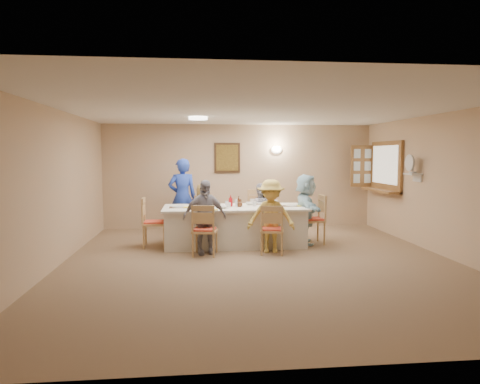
{
  "coord_description": "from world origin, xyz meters",
  "views": [
    {
      "loc": [
        -1.05,
        -6.84,
        1.77
      ],
      "look_at": [
        -0.2,
        1.4,
        1.05
      ],
      "focal_mm": 32.0,
      "sensor_mm": 36.0,
      "label": 1
    }
  ],
  "objects": [
    {
      "name": "plate_fl",
      "position": [
        -0.9,
        1.0,
        0.77
      ],
      "size": [
        0.24,
        0.24,
        0.02
      ],
      "primitive_type": "cylinder",
      "color": "white",
      "rests_on": "dining_table"
    },
    {
      "name": "diner_front_right",
      "position": [
        0.3,
        0.74,
        0.66
      ],
      "size": [
        1.03,
        0.79,
        1.33
      ],
      "primitive_type": "imported",
      "rotation": [
        0.0,
        0.0,
        -0.18
      ],
      "color": "#E9C658",
      "rests_on": "ground"
    },
    {
      "name": "chair_back_left",
      "position": [
        -0.9,
        2.22,
        0.45
      ],
      "size": [
        0.45,
        0.45,
        0.9
      ],
      "primitive_type": null,
      "rotation": [
        0.0,
        0.0,
        -0.04
      ],
      "color": "tan",
      "rests_on": "ground"
    },
    {
      "name": "bowl_b",
      "position": [
        0.04,
        1.7,
        0.79
      ],
      "size": [
        0.24,
        0.24,
        0.06
      ],
      "primitive_type": "imported",
      "rotation": [
        0.0,
        0.0,
        -0.16
      ],
      "color": "white",
      "rests_on": "dining_table"
    },
    {
      "name": "plate_le",
      "position": [
        -1.4,
        1.42,
        0.77
      ],
      "size": [
        0.25,
        0.25,
        0.02
      ],
      "primitive_type": "cylinder",
      "color": "white",
      "rests_on": "dining_table"
    },
    {
      "name": "fan_shelf",
      "position": [
        3.13,
        1.05,
        1.4
      ],
      "size": [
        0.22,
        0.36,
        0.03
      ],
      "primitive_type": "cube",
      "color": "white",
      "rests_on": "room_walls"
    },
    {
      "name": "placemat_br",
      "position": [
        0.3,
        1.84,
        0.76
      ],
      "size": [
        0.36,
        0.27,
        0.01
      ],
      "primitive_type": "cube",
      "color": "#472B19",
      "rests_on": "dining_table"
    },
    {
      "name": "napkin_fl",
      "position": [
        -0.72,
        0.95,
        0.77
      ],
      "size": [
        0.13,
        0.13,
        0.01
      ],
      "primitive_type": "cube",
      "color": "yellow",
      "rests_on": "dining_table"
    },
    {
      "name": "chair_front_right",
      "position": [
        0.3,
        0.62,
        0.45
      ],
      "size": [
        0.51,
        0.51,
        0.89
      ],
      "primitive_type": null,
      "rotation": [
        0.0,
        0.0,
        2.93
      ],
      "color": "tan",
      "rests_on": "ground"
    },
    {
      "name": "teacup_a",
      "position": [
        -1.1,
        1.13,
        0.81
      ],
      "size": [
        0.18,
        0.18,
        0.09
      ],
      "primitive_type": "imported",
      "rotation": [
        0.0,
        0.0,
        0.27
      ],
      "color": "white",
      "rests_on": "dining_table"
    },
    {
      "name": "plate_re",
      "position": [
        0.82,
        1.42,
        0.77
      ],
      "size": [
        0.26,
        0.26,
        0.02
      ],
      "primitive_type": "cylinder",
      "color": "white",
      "rests_on": "dining_table"
    },
    {
      "name": "placemat_le",
      "position": [
        -1.4,
        1.42,
        0.76
      ],
      "size": [
        0.33,
        0.24,
        0.01
      ],
      "primitive_type": "cube",
      "color": "#472B19",
      "rests_on": "dining_table"
    },
    {
      "name": "shutter_door",
      "position": [
        2.95,
        3.16,
        1.5
      ],
      "size": [
        0.55,
        0.04,
        1.0
      ],
      "primitive_type": "cube",
      "color": "olive",
      "rests_on": "room_walls"
    },
    {
      "name": "condiment_brown",
      "position": [
        -0.22,
        1.52,
        0.86
      ],
      "size": [
        0.14,
        0.14,
        0.2
      ],
      "primitive_type": "imported",
      "rotation": [
        0.0,
        0.0,
        0.3
      ],
      "color": "#532C16",
      "rests_on": "dining_table"
    },
    {
      "name": "chair_right_end",
      "position": [
        1.25,
        1.42,
        0.49
      ],
      "size": [
        0.5,
        0.5,
        0.98
      ],
      "primitive_type": null,
      "rotation": [
        0.0,
        0.0,
        -1.52
      ],
      "color": "tan",
      "rests_on": "ground"
    },
    {
      "name": "condiment_ketchup",
      "position": [
        -0.38,
        1.47,
        0.87
      ],
      "size": [
        0.12,
        0.12,
        0.23
      ],
      "primitive_type": "imported",
      "rotation": [
        0.0,
        0.0,
        -0.21
      ],
      "color": "#B20F16",
      "rests_on": "dining_table"
    },
    {
      "name": "chair_left_end",
      "position": [
        -1.85,
        1.42,
        0.48
      ],
      "size": [
        0.47,
        0.47,
        0.96
      ],
      "primitive_type": null,
      "rotation": [
        0.0,
        0.0,
        1.58
      ],
      "color": "tan",
      "rests_on": "ground"
    },
    {
      "name": "napkin_re",
      "position": [
        1.0,
        1.37,
        0.77
      ],
      "size": [
        0.15,
        0.15,
        0.01
      ],
      "primitive_type": "cube",
      "color": "yellow",
      "rests_on": "dining_table"
    },
    {
      "name": "dining_table",
      "position": [
        -0.3,
        1.42,
        0.38
      ],
      "size": [
        2.77,
        1.17,
        0.76
      ],
      "primitive_type": "cube",
      "color": "white",
      "rests_on": "ground"
    },
    {
      "name": "plate_br",
      "position": [
        0.3,
        1.84,
        0.77
      ],
      "size": [
        0.26,
        0.26,
        0.02
      ],
      "primitive_type": "cylinder",
      "color": "white",
      "rests_on": "dining_table"
    },
    {
      "name": "diner_front_left",
      "position": [
        -0.9,
        0.74,
        0.67
      ],
      "size": [
        0.91,
        0.63,
        1.33
      ],
      "primitive_type": "imported",
      "rotation": [
        0.0,
        0.0,
        0.2
      ],
      "color": "#9D9BAA",
      "rests_on": "ground"
    },
    {
      "name": "ground",
      "position": [
        0.0,
        0.0,
        0.0
      ],
      "size": [
        7.0,
        7.0,
        0.0
      ],
      "primitive_type": "plane",
      "color": "#836850"
    },
    {
      "name": "napkin_le",
      "position": [
        -1.22,
        1.37,
        0.77
      ],
      "size": [
        0.15,
        0.15,
        0.01
      ],
      "primitive_type": "cube",
      "color": "yellow",
      "rests_on": "dining_table"
    },
    {
      "name": "caregiver",
      "position": [
        -1.35,
        2.57,
        0.85
      ],
      "size": [
        0.73,
        0.58,
        1.69
      ],
      "primitive_type": "imported",
      "rotation": [
        0.0,
        0.0,
        3.29
      ],
      "color": "#2541B7",
      "rests_on": "ground"
    },
    {
      "name": "chair_front_left",
      "position": [
        -0.9,
        0.62,
        0.46
      ],
      "size": [
        0.51,
        0.51,
        0.92
      ],
      "primitive_type": null,
      "rotation": [
        0.0,
        0.0,
        2.96
      ],
      "color": "tan",
      "rests_on": "ground"
    },
    {
      "name": "diner_back_right",
      "position": [
        0.3,
        2.1,
        0.58
      ],
      "size": [
        0.68,
        0.58,
        1.17
      ],
      "primitive_type": "imported",
      "rotation": [
        0.0,
        0.0,
        3.02
      ],
      "color": "#9F9CAA",
      "rests_on": "ground"
    },
    {
      "name": "placemat_re",
      "position": [
        0.82,
        1.42,
        0.76
      ],
      "size": [
        0.33,
        0.25,
        0.01
      ],
      "primitive_type": "cube",
      "color": "#472B19",
      "rests_on": "dining_table"
    },
    {
      "name": "napkin_fr",
      "position": [
        0.48,
        0.95,
        0.77
      ],
      "size": [
        0.14,
        0.14,
        0.01
      ],
      "primitive_type": "cube",
      "color": "yellow",
      "rests_on": "dining_table"
    },
    {
      "name": "teacup_b",
      "position": [
        0.12,
        1.97,
        0.81
      ],
      "size": [
        0.15,
        0.15,
        0.09
      ],
      "primitive_type": "imported",
      "rotation": [
        0.0,
        0.0,
        -0.29
      ],
      "color": "white",
      "rests_on": "dining_table"
    },
    {
      "name": "chair_back_right",
      "position": [
        0.3,
        2.22,
        0.51
      ],
      "size": [
        0.49,
        0.49,
        1.02
      ],
      "primitive_type": null,
      "rotation": [
        0.0,
        0.0,
        0.0
      ],
      "color": "tan",
      "rests_on": "ground"
    },
    {
      "name": "plate_fr",
      "position": [
        0.3,
        1.0,
        0.77
      ],
      "size": [
        0.23,
        0.23,
        0.01
      ],
      "primitive_type": "cylinder",
      "color": "white",
      "rests_on": "dining_table"
    },
    {
      "name": "drinking_glass",
      "position": [
        -0.45,
        1.47,
        0.82
      ],
      "size": [
        0.07,
        0.07,
        0.1
      ],
      "primitive_type": "cylinder",
      "color": "silver",
      "rests_on": "dining_table"
    },
    {
      "name": "room_walls",
      "position": [
        0.0,
        0.0,
        1.51
      ],
      "size": [
        7.0,
        7.0,
        7.0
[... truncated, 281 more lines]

